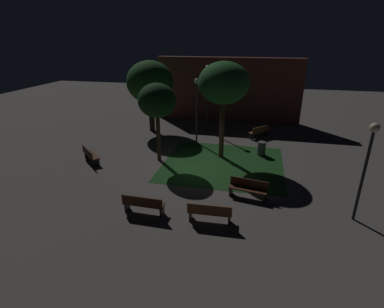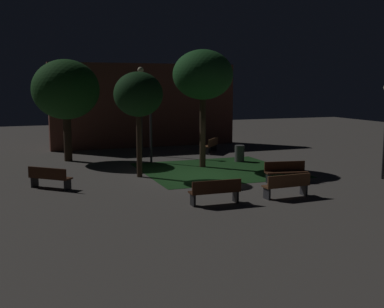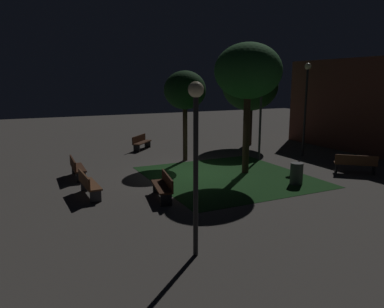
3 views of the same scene
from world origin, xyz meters
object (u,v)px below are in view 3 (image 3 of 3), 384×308
Objects in this scene: bench_back_row at (76,167)px; bench_near_trees at (164,186)px; tree_back_left at (185,91)px; lamp_post_plaza_west at (306,95)px; trash_bin at (296,174)px; lamp_post_path_center at (196,139)px; tree_left_canopy at (248,72)px; tree_lawn_side at (250,86)px; lamp_post_near_wall at (261,102)px; bench_by_lamp at (88,184)px; bench_path_side at (355,163)px; bench_front_right at (141,142)px.

bench_back_row is 0.97× the size of bench_near_trees.
lamp_post_plaza_west reaches higher than tree_back_left.
trash_bin is at bearing 84.07° from bench_near_trees.
lamp_post_path_center is at bearing -23.15° from tree_back_left.
tree_back_left is 1.12× the size of lamp_post_path_center.
tree_left_canopy is 1.07× the size of tree_lawn_side.
tree_lawn_side is 1.21× the size of lamp_post_near_wall.
bench_by_lamp is 2.79m from bench_near_trees.
bench_by_lamp is 8.23m from trash_bin.
bench_by_lamp is at bearing -86.26° from tree_left_canopy.
tree_back_left is (-5.92, -5.80, 3.16)m from bench_path_side.
bench_back_row and bench_front_right have the same top height.
lamp_post_path_center is (8.09, -10.68, -0.55)m from lamp_post_plaza_west.
lamp_post_near_wall reaches higher than bench_path_side.
bench_front_right is 7.76m from lamp_post_near_wall.
lamp_post_path_center is at bearing -12.45° from bench_front_right.
lamp_post_near_wall is at bearing -94.51° from lamp_post_plaza_west.
tree_back_left is at bearing -158.88° from tree_left_canopy.
bench_back_row and bench_near_trees have the same top height.
bench_by_lamp and bench_path_side have the same top height.
tree_back_left is 5.29× the size of trash_bin.
bench_path_side is 0.90× the size of bench_near_trees.
bench_near_trees is at bearing -60.60° from lamp_post_near_wall.
tree_back_left is (2.50, -5.71, -0.17)m from tree_lawn_side.
trash_bin is at bearing -17.20° from lamp_post_near_wall.
bench_path_side is 1.01× the size of bench_front_right.
bench_back_row is 1.00× the size of bench_by_lamp.
tree_left_canopy reaches higher than tree_lawn_side.
bench_path_side and bench_near_trees have the same top height.
lamp_post_near_wall is (4.07, -2.08, -0.75)m from tree_lawn_side.
bench_path_side is at bearing 67.87° from bench_back_row.
lamp_post_near_wall is at bearing 104.97° from bench_by_lamp.
bench_back_row is 12.56m from lamp_post_plaza_west.
tree_left_canopy is 5.50m from lamp_post_plaza_west.
tree_left_canopy is 1.29× the size of lamp_post_near_wall.
trash_bin reaches higher than bench_near_trees.
lamp_post_plaza_west reaches higher than bench_back_row.
bench_by_lamp is 7.72m from tree_back_left.
tree_lawn_side is 4.63m from lamp_post_near_wall.
bench_front_right is 7.78m from tree_lawn_side.
lamp_post_near_wall is at bearing 136.64° from lamp_post_path_center.
bench_back_row is at bearing -112.13° from bench_path_side.
bench_near_trees is 0.40× the size of tree_back_left.
bench_path_side is at bearing 62.34° from tree_left_canopy.
lamp_post_path_center is (5.81, 1.52, 2.38)m from bench_by_lamp.
lamp_post_near_wall is (-4.35, -2.17, 2.58)m from bench_path_side.
lamp_post_path_center is at bearing -43.36° from lamp_post_near_wall.
bench_back_row is 9.11m from lamp_post_path_center.
tree_lawn_side is (-3.72, 11.45, 3.33)m from bench_back_row.
lamp_post_path_center is (9.88, -4.22, -0.79)m from tree_back_left.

